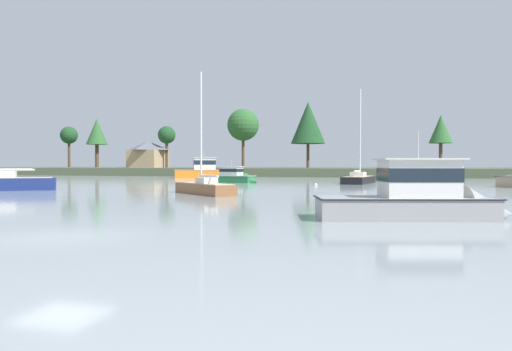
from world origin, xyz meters
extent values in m
plane|color=#939EA3|center=(0.00, 0.00, 0.00)|extent=(400.00, 400.00, 0.00)
cube|color=#4C563D|center=(0.00, 96.76, 0.78)|extent=(176.28, 45.62, 1.55)
cube|color=brown|center=(-4.12, 22.19, 0.12)|extent=(6.50, 6.21, 1.35)
cube|color=#CCB78E|center=(-4.12, 22.19, 0.81)|extent=(6.04, 5.76, 0.04)
cube|color=silver|center=(-3.86, 21.95, 1.05)|extent=(1.94, 1.91, 0.43)
cylinder|color=silver|center=(-4.55, 22.59, 5.08)|extent=(0.14, 0.14, 8.49)
cylinder|color=silver|center=(-3.49, 21.60, 1.37)|extent=(2.20, 2.05, 0.12)
cylinder|color=silver|center=(-3.49, 21.60, 1.42)|extent=(2.00, 1.87, 0.14)
cylinder|color=#999999|center=(-5.61, 23.57, 5.05)|extent=(2.14, 1.99, 8.44)
cube|color=orange|center=(-21.73, 65.39, 0.31)|extent=(9.59, 6.88, 2.11)
cone|color=orange|center=(-17.61, 67.48, 0.31)|extent=(3.54, 3.59, 2.72)
cube|color=silver|center=(-21.73, 65.39, 1.33)|extent=(9.81, 7.07, 0.05)
cube|color=silver|center=(-21.45, 65.53, 2.38)|extent=(4.26, 3.77, 2.03)
cube|color=#19232D|center=(-21.45, 65.53, 2.58)|extent=(4.35, 3.84, 0.73)
cube|color=beige|center=(-21.45, 65.53, 3.42)|extent=(4.82, 4.30, 0.06)
cylinder|color=silver|center=(-21.45, 65.53, 4.12)|extent=(0.03, 0.03, 1.33)
cube|color=#236B3D|center=(-10.09, 45.87, 0.20)|extent=(6.18, 3.24, 1.35)
cone|color=#236B3D|center=(-7.20, 45.33, 0.20)|extent=(1.98, 2.25, 1.98)
cube|color=silver|center=(-10.09, 45.87, 0.84)|extent=(6.32, 3.35, 0.05)
cube|color=silver|center=(-9.97, 45.84, 1.42)|extent=(2.71, 2.18, 1.08)
cube|color=#19232D|center=(-9.97, 45.84, 1.52)|extent=(2.76, 2.22, 0.39)
cube|color=beige|center=(-9.97, 45.84, 1.99)|extent=(3.04, 2.51, 0.06)
cylinder|color=silver|center=(-9.97, 45.84, 2.43)|extent=(0.03, 0.03, 0.82)
cube|color=silver|center=(-22.92, 22.44, 1.39)|extent=(2.67, 2.57, 0.57)
cylinder|color=silver|center=(-22.38, 22.83, 1.78)|extent=(3.18, 2.33, 0.15)
cylinder|color=silver|center=(-22.38, 22.83, 1.83)|extent=(2.87, 2.10, 0.14)
cube|color=black|center=(5.45, 47.40, 0.12)|extent=(3.54, 8.55, 1.38)
cube|color=#CCB78E|center=(5.45, 47.40, 0.83)|extent=(3.18, 8.02, 0.04)
cube|color=silver|center=(5.40, 46.99, 1.10)|extent=(1.81, 2.02, 0.50)
cylinder|color=silver|center=(5.54, 48.06, 6.06)|extent=(0.17, 0.17, 10.41)
cylinder|color=silver|center=(5.32, 46.42, 1.45)|extent=(0.56, 3.31, 0.13)
cylinder|color=silver|center=(5.32, 46.42, 1.50)|extent=(0.53, 2.98, 0.14)
cylinder|color=#999999|center=(5.75, 49.71, 6.03)|extent=(0.45, 3.31, 10.37)
cube|color=gray|center=(10.27, 8.24, 0.20)|extent=(7.48, 4.37, 1.40)
cone|color=gray|center=(13.66, 9.17, 0.20)|extent=(2.52, 2.77, 2.33)
cube|color=black|center=(10.27, 8.24, 0.87)|extent=(7.64, 4.51, 0.05)
cube|color=silver|center=(10.83, 8.39, 1.67)|extent=(3.36, 2.77, 1.53)
cube|color=#19232D|center=(10.83, 8.39, 1.82)|extent=(3.42, 2.83, 0.55)
cube|color=beige|center=(10.83, 8.39, 2.46)|extent=(3.78, 3.19, 0.06)
cylinder|color=silver|center=(10.83, 8.39, 3.06)|extent=(0.03, 0.03, 1.13)
cube|color=gold|center=(7.91, 60.39, 0.11)|extent=(1.44, 3.27, 0.51)
cube|color=brown|center=(7.91, 60.39, 0.36)|extent=(1.55, 3.40, 0.05)
cube|color=tan|center=(7.91, 60.39, 0.32)|extent=(1.15, 0.13, 0.03)
sphere|color=white|center=(1.47, 40.12, 0.06)|extent=(0.36, 0.36, 0.36)
torus|color=#333338|center=(1.47, 40.12, 0.28)|extent=(0.12, 0.12, 0.02)
sphere|color=yellow|center=(-12.55, 56.52, 0.07)|extent=(0.40, 0.40, 0.40)
torus|color=#333338|center=(-12.55, 56.52, 0.31)|extent=(0.12, 0.12, 0.02)
cylinder|color=brown|center=(-41.20, 91.93, 4.83)|extent=(0.69, 0.69, 6.55)
sphere|color=#1E4723|center=(-41.20, 91.93, 9.01)|extent=(4.01, 4.01, 4.01)
cylinder|color=brown|center=(-60.28, 93.18, 6.03)|extent=(0.87, 0.87, 8.95)
cone|color=#2D602D|center=(-60.28, 93.18, 10.18)|extent=(5.05, 5.05, 6.17)
cylinder|color=brown|center=(-24.47, 97.01, 5.62)|extent=(0.67, 0.67, 8.13)
sphere|color=#2D602D|center=(-24.47, 97.01, 11.32)|extent=(7.29, 7.29, 7.29)
cylinder|color=brown|center=(17.15, 82.46, 5.20)|extent=(0.62, 0.62, 7.30)
cone|color=#2D602D|center=(17.15, 82.46, 8.60)|extent=(4.14, 4.14, 5.06)
cylinder|color=brown|center=(-70.22, 96.04, 5.11)|extent=(0.65, 0.65, 7.11)
sphere|color=#1E4723|center=(-70.22, 96.04, 9.64)|extent=(4.34, 4.34, 4.34)
cylinder|color=brown|center=(-7.59, 86.59, 5.60)|extent=(0.59, 0.59, 8.10)
cone|color=#1E4723|center=(-7.59, 86.59, 10.62)|extent=(6.84, 6.84, 8.36)
cube|color=tan|center=(-45.71, 91.43, 3.55)|extent=(7.03, 7.51, 4.00)
pyramid|color=#565B66|center=(-45.71, 91.43, 6.60)|extent=(7.60, 8.11, 2.10)
camera|label=1|loc=(10.09, -13.41, 2.25)|focal=35.40mm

